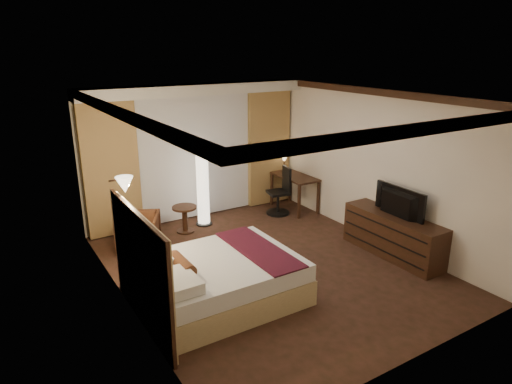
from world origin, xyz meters
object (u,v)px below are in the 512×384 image
bed (220,280)px  side_table (185,219)px  desk (294,193)px  television (395,199)px  armchair (138,230)px  dresser (393,235)px  office_chair (278,191)px  floor_lamp (203,188)px

bed → side_table: size_ratio=4.16×
desk → television: television is taller
armchair → desk: (3.50, 0.22, 0.02)m
desk → dresser: (0.05, -2.70, -0.02)m
bed → office_chair: bearing=42.3°
side_table → floor_lamp: 0.70m
desk → television: size_ratio=1.07×
television → floor_lamp: bearing=37.1°
armchair → desk: desk is taller
armchair → television: size_ratio=0.68×
floor_lamp → dresser: size_ratio=0.82×
side_table → office_chair: bearing=-3.5°
side_table → armchair: bearing=-163.3°
floor_lamp → television: bearing=-54.9°
office_chair → television: size_ratio=0.98×
bed → desk: desk is taller
side_table → desk: size_ratio=0.46×
dresser → office_chair: bearing=100.9°
desk → office_chair: (-0.46, -0.05, 0.13)m
bed → armchair: size_ratio=3.02×
floor_lamp → office_chair: floor_lamp is taller
armchair → office_chair: bearing=30.6°
bed → dresser: size_ratio=1.15×
armchair → office_chair: (3.04, 0.17, 0.15)m
side_table → bed: bearing=-102.8°
bed → dresser: bearing=-4.9°
bed → office_chair: size_ratio=2.10×
armchair → dresser: 4.33m
bed → dresser: (3.13, -0.27, 0.05)m
office_chair → dresser: 2.71m
floor_lamp → office_chair: bearing=-10.0°
bed → television: size_ratio=2.06×
floor_lamp → television: 3.60m
floor_lamp → television: size_ratio=1.46×
office_chair → television: (0.48, -2.65, 0.51)m
bed → desk: size_ratio=1.93×
armchair → bed: bearing=-52.0°
office_chair → side_table: bearing=-171.4°
office_chair → television: bearing=-67.6°
bed → armchair: 2.25m
side_table → floor_lamp: (0.47, 0.15, 0.50)m
bed → floor_lamp: size_ratio=1.41×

